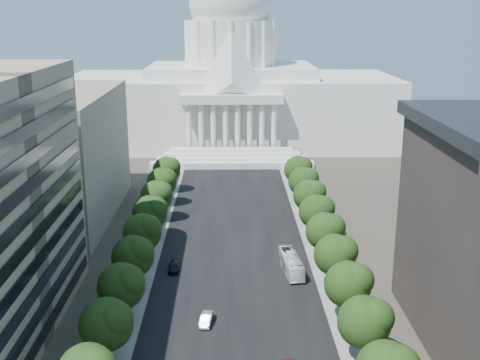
{
  "coord_description": "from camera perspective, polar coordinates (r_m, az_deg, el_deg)",
  "views": [
    {
      "loc": [
        -0.75,
        -39.2,
        48.08
      ],
      "look_at": [
        1.29,
        74.01,
        16.23
      ],
      "focal_mm": 45.0,
      "sensor_mm": 36.0,
      "label": 1
    }
  ],
  "objects": [
    {
      "name": "streetlight_d",
      "position": [
        132.81,
        7.98,
        -3.0
      ],
      "size": [
        2.61,
        0.44,
        9.0
      ],
      "color": "gray",
      "rests_on": "ground"
    },
    {
      "name": "sidewalk_right",
      "position": [
        139.26,
        7.21,
        -4.61
      ],
      "size": [
        8.0,
        260.0,
        0.02
      ],
      "primitive_type": "cube",
      "color": "gray",
      "rests_on": "ground"
    },
    {
      "name": "streetlight_f",
      "position": [
        180.44,
        5.57,
        2.09
      ],
      "size": [
        2.61,
        0.44,
        9.0
      ],
      "color": "gray",
      "rests_on": "ground"
    },
    {
      "name": "tree_l_f",
      "position": [
        119.75,
        -9.12,
        -4.84
      ],
      "size": [
        7.79,
        7.6,
        9.97
      ],
      "color": "#33261C",
      "rests_on": "ground"
    },
    {
      "name": "streetlight_b",
      "position": [
        87.85,
        13.07,
        -13.49
      ],
      "size": [
        2.61,
        0.44,
        9.0
      ],
      "color": "gray",
      "rests_on": "ground"
    },
    {
      "name": "sidewalk_left",
      "position": [
        139.06,
        -8.54,
        -4.7
      ],
      "size": [
        8.0,
        260.0,
        0.02
      ],
      "primitive_type": "cube",
      "color": "gray",
      "rests_on": "ground"
    },
    {
      "name": "tree_r_i",
      "position": [
        153.97,
        6.13,
        -0.06
      ],
      "size": [
        7.79,
        7.6,
        9.97
      ],
      "color": "#33261C",
      "rests_on": "ground"
    },
    {
      "name": "car_silver",
      "position": [
        98.37,
        -3.22,
        -13.05
      ],
      "size": [
        2.28,
        4.95,
        1.57
      ],
      "primitive_type": "imported",
      "rotation": [
        0.0,
        0.0,
        -0.13
      ],
      "color": "#B8BBC1",
      "rests_on": "ground"
    },
    {
      "name": "tree_l_c",
      "position": [
        87.43,
        -12.38,
        -13.12
      ],
      "size": [
        7.79,
        7.6,
        9.97
      ],
      "color": "#33261C",
      "rests_on": "ground"
    },
    {
      "name": "tree_r_j",
      "position": [
        165.47,
        5.62,
        1.07
      ],
      "size": [
        7.79,
        7.6,
        9.97
      ],
      "color": "#33261C",
      "rests_on": "ground"
    },
    {
      "name": "streetlight_c",
      "position": [
        109.79,
        9.97,
        -7.18
      ],
      "size": [
        2.61,
        0.44,
        9.0
      ],
      "color": "gray",
      "rests_on": "ground"
    },
    {
      "name": "tree_l_g",
      "position": [
        130.95,
        -8.41,
        -3.0
      ],
      "size": [
        7.79,
        7.6,
        9.97
      ],
      "color": "#33261C",
      "rests_on": "ground"
    },
    {
      "name": "tree_r_h",
      "position": [
        142.56,
        6.71,
        -1.38
      ],
      "size": [
        7.79,
        7.6,
        9.97
      ],
      "color": "#33261C",
      "rests_on": "ground"
    },
    {
      "name": "city_bus",
      "position": [
        116.15,
        4.88,
        -7.88
      ],
      "size": [
        4.0,
        12.51,
        3.43
      ],
      "primitive_type": "imported",
      "rotation": [
        0.0,
        0.0,
        0.09
      ],
      "color": "white",
      "rests_on": "ground"
    },
    {
      "name": "tree_r_c",
      "position": [
        87.88,
        11.95,
        -12.93
      ],
      "size": [
        7.79,
        7.6,
        9.97
      ],
      "color": "#33261C",
      "rests_on": "ground"
    },
    {
      "name": "capitol",
      "position": [
        225.84,
        -0.85,
        8.57
      ],
      "size": [
        120.0,
        56.0,
        73.0
      ],
      "color": "white",
      "rests_on": "ground"
    },
    {
      "name": "tree_l_e",
      "position": [
        108.72,
        -9.98,
        -7.05
      ],
      "size": [
        7.79,
        7.6,
        9.97
      ],
      "color": "#33261C",
      "rests_on": "ground"
    },
    {
      "name": "tree_r_f",
      "position": [
        120.08,
        8.21,
        -4.74
      ],
      "size": [
        7.79,
        7.6,
        9.97
      ],
      "color": "#33261C",
      "rests_on": "ground"
    },
    {
      "name": "office_block_left_far",
      "position": [
        150.68,
        -19.3,
        2.14
      ],
      "size": [
        38.0,
        52.0,
        30.0
      ],
      "primitive_type": "cube",
      "color": "gray",
      "rests_on": "ground"
    },
    {
      "name": "tree_r_g",
      "position": [
        131.25,
        7.39,
        -2.91
      ],
      "size": [
        7.79,
        7.6,
        9.97
      ],
      "color": "#33261C",
      "rests_on": "ground"
    },
    {
      "name": "tree_l_h",
      "position": [
        142.29,
        -7.82,
        -1.45
      ],
      "size": [
        7.79,
        7.6,
        9.97
      ],
      "color": "#33261C",
      "rests_on": "ground"
    },
    {
      "name": "tree_r_e",
      "position": [
        109.08,
        9.19,
        -6.93
      ],
      "size": [
        7.79,
        7.6,
        9.97
      ],
      "color": "#33261C",
      "rests_on": "ground"
    },
    {
      "name": "tree_l_d",
      "position": [
        97.92,
        -11.04,
        -9.76
      ],
      "size": [
        7.79,
        7.6,
        9.97
      ],
      "color": "#33261C",
      "rests_on": "ground"
    },
    {
      "name": "road_asphalt",
      "position": [
        137.86,
        -0.66,
        -4.7
      ],
      "size": [
        30.0,
        260.0,
        0.01
      ],
      "primitive_type": "cube",
      "color": "black",
      "rests_on": "ground"
    },
    {
      "name": "tree_l_i",
      "position": [
        153.72,
        -7.31,
        -0.13
      ],
      "size": [
        7.79,
        7.6,
        9.97
      ],
      "color": "#33261C",
      "rests_on": "ground"
    },
    {
      "name": "tree_r_d",
      "position": [
        98.32,
        10.41,
        -9.61
      ],
      "size": [
        7.79,
        7.6,
        9.97
      ],
      "color": "#33261C",
      "rests_on": "ground"
    },
    {
      "name": "car_dark_b",
      "position": [
        117.2,
        -6.29,
        -8.21
      ],
      "size": [
        2.26,
        5.15,
        1.47
      ],
      "primitive_type": "imported",
      "rotation": [
        0.0,
        0.0,
        0.04
      ],
      "color": "black",
      "rests_on": "ground"
    },
    {
      "name": "tree_l_j",
      "position": [
        165.23,
        -6.88,
        1.01
      ],
      "size": [
        7.79,
        7.6,
        9.97
      ],
      "color": "#33261C",
      "rests_on": "ground"
    },
    {
      "name": "streetlight_e",
      "position": [
        156.44,
        6.59,
        -0.07
      ],
      "size": [
        2.61,
        0.44,
        9.0
      ],
      "color": "gray",
      "rests_on": "ground"
    }
  ]
}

